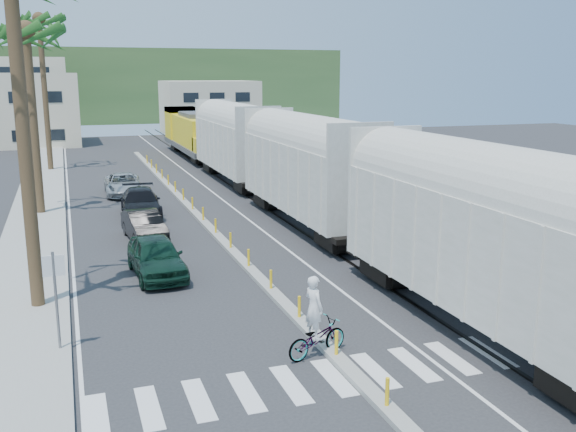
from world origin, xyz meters
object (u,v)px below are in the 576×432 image
(car_lead, at_px, (156,257))
(car_second, at_px, (144,226))
(street_sign, at_px, (55,287))
(cyclist, at_px, (316,331))

(car_lead, relative_size, car_second, 1.07)
(street_sign, height_order, car_second, street_sign)
(street_sign, height_order, cyclist, street_sign)
(street_sign, distance_m, car_second, 12.92)
(car_lead, bearing_deg, street_sign, -122.43)
(street_sign, bearing_deg, cyclist, -20.75)
(car_second, height_order, cyclist, cyclist)
(street_sign, distance_m, car_lead, 7.43)
(street_sign, relative_size, car_second, 0.68)
(car_lead, xyz_separation_m, car_second, (0.23, 5.89, -0.09))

